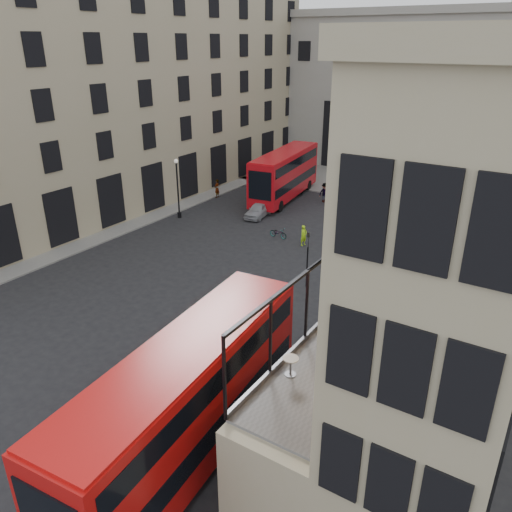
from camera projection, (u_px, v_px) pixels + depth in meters
The scene contains 31 objects.
ground at pixel (204, 392), 22.81m from camera, with size 140.00×140.00×0.00m, color black.
host_building_main at pixel (458, 299), 14.75m from camera, with size 7.26×11.40×15.10m.
host_frontage at pixel (338, 405), 18.68m from camera, with size 3.00×11.00×4.50m, color tan.
cafe_floor at pixel (342, 354), 17.76m from camera, with size 3.00×10.00×0.10m, color slate.
building_left at pixel (106, 79), 47.04m from camera, with size 14.60×50.60×22.00m.
gateway at pixel (421, 89), 58.50m from camera, with size 35.00×10.60×18.00m.
pavement_far at pixel (375, 185), 55.03m from camera, with size 40.00×12.00×0.12m, color slate.
pavement_left at pixel (89, 226), 42.95m from camera, with size 8.00×48.00×0.12m, color slate.
traffic_light_near at pixel (308, 252), 31.57m from camera, with size 0.16×0.20×3.80m.
traffic_light_far at pixel (258, 171), 50.85m from camera, with size 0.16×0.20×3.80m.
street_lamp_a at pixel (178, 192), 44.15m from camera, with size 0.36×0.36×5.33m.
street_lamp_b at pixel (363, 171), 51.02m from camera, with size 0.36×0.36×5.33m.
bus_near at pixel (188, 396), 18.31m from camera, with size 4.02×12.75×5.00m.
bus_far at pixel (285, 172), 49.49m from camera, with size 4.29×12.13×4.74m.
car_a at pixel (259, 210), 45.12m from camera, with size 1.50×3.73×1.27m, color #9C9DA4.
car_b at pixel (363, 203), 46.41m from camera, with size 1.74×4.99×1.64m, color #9A1809.
car_c at pixel (279, 189), 50.79m from camera, with size 2.18×5.37×1.56m, color black.
bicycle at pixel (278, 233), 40.37m from camera, with size 0.55×1.58×0.83m, color gray.
cyclist at pixel (304, 235), 38.74m from camera, with size 0.60×0.39×1.64m, color #ADEA18.
pedestrian_a at pixel (262, 199), 47.70m from camera, with size 0.75×0.59×1.55m, color gray.
pedestrian_b at pixel (325, 193), 49.02m from camera, with size 1.24×0.71×1.92m, color gray.
pedestrian_c at pixel (387, 185), 52.02m from camera, with size 0.93×0.39×1.59m, color gray.
pedestrian_d at pixel (493, 206), 45.24m from camera, with size 0.86×0.56×1.76m, color gray.
pedestrian_e at pixel (217, 189), 50.43m from camera, with size 0.68×0.45×1.87m, color gray.
cafe_table_near at pixel (291, 364), 16.41m from camera, with size 0.53×0.53×0.66m.
cafe_table_mid at pixel (324, 329), 18.32m from camera, with size 0.54×0.54×0.67m.
cafe_table_far at pixel (358, 295), 20.57m from camera, with size 0.64×0.64×0.80m.
cafe_chair_a at pixel (334, 405), 14.81m from camera, with size 0.47×0.47×0.92m.
cafe_chair_b at pixel (367, 348), 17.56m from camera, with size 0.49×0.49×0.88m.
cafe_chair_c at pixel (374, 354), 17.24m from camera, with size 0.40×0.40×0.77m.
cafe_chair_d at pixel (402, 308), 20.16m from camera, with size 0.51×0.51×0.90m.
Camera 1 is at (11.97, -14.17, 14.86)m, focal length 35.00 mm.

